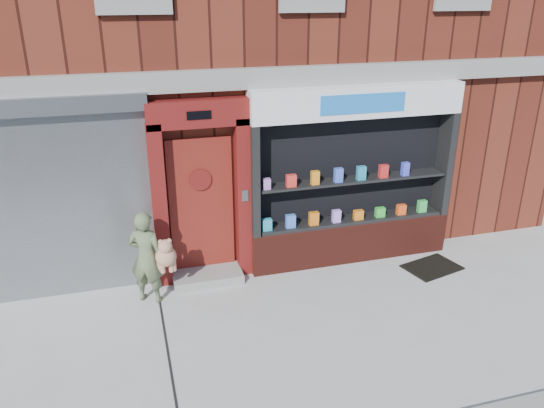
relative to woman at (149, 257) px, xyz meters
name	(u,v)px	position (x,y,z in m)	size (l,w,h in m)	color
ground	(283,334)	(1.64, -1.36, -0.73)	(80.00, 80.00, 0.00)	#9E9E99
building	(200,8)	(1.64, 4.63, 3.27)	(12.00, 8.16, 8.00)	#4A1910
shutter_bay	(43,190)	(-1.36, 0.56, 0.99)	(3.10, 0.30, 3.04)	gray
red_door_bay	(202,193)	(0.89, 0.50, 0.73)	(1.52, 0.58, 2.90)	#601110
pharmacy_bay	(352,184)	(3.38, 0.45, 0.64)	(3.50, 0.41, 3.00)	#4F1A12
woman	(149,257)	(0.00, 0.00, 0.00)	(0.74, 0.54, 1.44)	#576442
doormat	(432,267)	(4.60, -0.28, -0.72)	(0.90, 0.63, 0.02)	black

